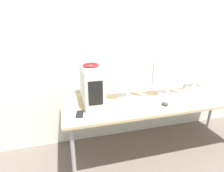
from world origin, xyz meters
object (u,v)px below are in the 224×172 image
monitor_right_far (195,74)px  keyboard (139,108)px  cell_phone (80,114)px  headphones (91,65)px  mouse (165,104)px  monitor_right_near (168,79)px  pc_tower (92,85)px  monitor_main (128,81)px

monitor_right_far → keyboard: monitor_right_far is taller
cell_phone → headphones: bearing=66.8°
headphones → keyboard: headphones is taller
mouse → headphones: bearing=160.1°
mouse → cell_phone: bearing=178.6°
monitor_right_near → monitor_right_far: monitor_right_near is taller
headphones → monitor_right_near: 0.94m
pc_tower → mouse: bearing=-19.8°
monitor_right_near → cell_phone: 1.12m
pc_tower → monitor_main: size_ratio=1.15×
monitor_right_far → pc_tower: bearing=-176.2°
pc_tower → monitor_right_near: (0.92, -0.02, -0.00)m
monitor_right_near → pc_tower: bearing=179.0°
mouse → monitor_main: bearing=139.7°
cell_phone → keyboard: bearing=7.3°
pc_tower → headphones: 0.22m
monitor_right_far → cell_phone: size_ratio=2.73×
monitor_main → pc_tower: bearing=-178.3°
headphones → keyboard: (0.44, -0.28, -0.41)m
monitor_main → monitor_right_far: (0.96, 0.08, -0.02)m
monitor_right_far → keyboard: size_ratio=0.88×
monitor_right_near → cell_phone: bearing=-168.0°
monitor_main → mouse: 0.48m
headphones → monitor_right_near: (0.92, -0.02, -0.22)m
monitor_main → cell_phone: 0.67m
headphones → cell_phone: headphones is taller
cell_phone → monitor_main: bearing=34.3°
cell_phone → monitor_right_far: bearing=22.7°
cell_phone → pc_tower: bearing=66.7°
monitor_main → mouse: bearing=-40.3°
mouse → cell_phone: size_ratio=0.58×
pc_tower → monitor_right_near: 0.92m
monitor_right_near → monitor_main: bearing=176.7°
monitor_right_far → monitor_main: bearing=-175.2°
pc_tower → monitor_main: bearing=1.7°
monitor_main → cell_phone: monitor_main is taller
headphones → keyboard: bearing=-32.3°
monitor_right_far → cell_phone: 1.59m
pc_tower → monitor_right_near: bearing=-1.0°
monitor_right_near → keyboard: size_ratio=0.92×
headphones → monitor_right_far: headphones is taller
monitor_right_near → mouse: (-0.17, -0.25, -0.19)m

